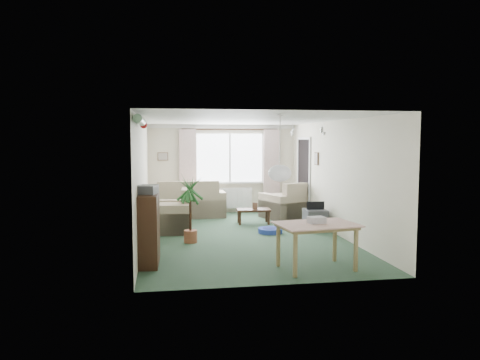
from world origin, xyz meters
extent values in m
plane|color=#294430|center=(0.00, 0.00, 0.00)|extent=(6.50, 6.50, 0.00)
cube|color=white|center=(0.20, 3.23, 1.50)|extent=(1.80, 0.03, 1.30)
cube|color=black|center=(0.20, 3.15, 2.27)|extent=(2.60, 0.03, 0.03)
cube|color=beige|center=(-0.95, 3.13, 1.27)|extent=(0.45, 0.08, 2.00)
cube|color=beige|center=(1.35, 3.13, 1.27)|extent=(0.45, 0.08, 2.00)
cube|color=white|center=(0.20, 3.19, 0.40)|extent=(1.20, 0.10, 0.55)
cube|color=black|center=(1.99, 2.20, 1.00)|extent=(0.03, 0.95, 2.00)
sphere|color=white|center=(0.20, -2.30, 1.48)|extent=(0.36, 0.36, 0.36)
cylinder|color=#196626|center=(-1.92, -2.30, 2.28)|extent=(1.60, 1.60, 0.12)
sphere|color=silver|center=(1.30, 0.90, 2.22)|extent=(0.20, 0.20, 0.20)
sphere|color=silver|center=(1.60, -0.30, 2.22)|extent=(0.20, 0.20, 0.20)
cube|color=brown|center=(-1.60, 3.23, 1.55)|extent=(0.28, 0.03, 0.22)
cube|color=brown|center=(1.98, 1.20, 1.55)|extent=(0.03, 0.24, 0.30)
cube|color=#BBAB8D|center=(-0.98, 2.75, 0.48)|extent=(1.92, 1.02, 0.96)
cube|color=beige|center=(1.48, 2.09, 0.46)|extent=(1.32, 1.29, 0.92)
cube|color=beige|center=(-1.50, 0.82, 0.47)|extent=(1.07, 1.12, 0.93)
cube|color=black|center=(0.51, 1.45, 0.18)|extent=(0.81, 0.48, 0.35)
cube|color=brown|center=(0.55, 1.41, 0.43)|extent=(0.12, 0.06, 0.16)
cube|color=black|center=(-1.84, -1.81, 0.57)|extent=(0.35, 0.95, 1.14)
cube|color=#404146|center=(-1.85, -1.86, 1.21)|extent=(0.36, 0.41, 0.14)
cylinder|color=#1A4D1C|center=(-1.09, -0.38, 0.65)|extent=(0.67, 0.67, 1.30)
cube|color=tan|center=(0.73, -2.55, 0.35)|extent=(1.20, 0.90, 0.69)
cube|color=silver|center=(0.74, -2.51, 0.75)|extent=(0.28, 0.22, 0.12)
cube|color=#414046|center=(1.70, 0.40, 0.23)|extent=(0.49, 0.53, 0.46)
cylinder|color=navy|center=(0.66, 0.28, 0.05)|extent=(0.63, 0.63, 0.10)
camera|label=1|loc=(-1.60, -9.38, 2.01)|focal=35.00mm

